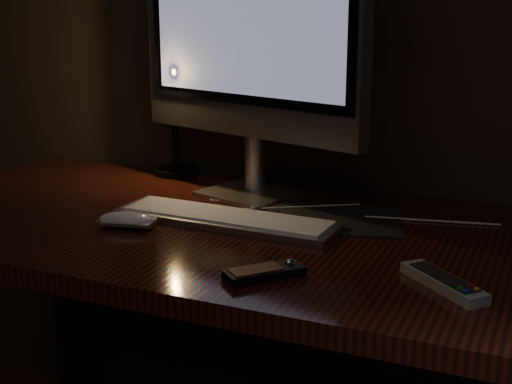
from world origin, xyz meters
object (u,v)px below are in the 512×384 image
at_px(tv_remote, 443,282).
at_px(monitor, 248,28).
at_px(keyboard, 226,218).
at_px(desk_lamp, 176,78).
at_px(media_remote, 264,272).
at_px(mouse, 127,222).
at_px(desk, 262,273).

bearing_deg(tv_remote, monitor, -174.55).
distance_m(keyboard, tv_remote, 0.51).
relative_size(keyboard, desk_lamp, 1.26).
bearing_deg(monitor, keyboard, -61.11).
height_order(keyboard, media_remote, media_remote).
xyz_separation_m(mouse, desk_lamp, (-0.11, 0.41, 0.25)).
relative_size(desk, desk_lamp, 4.17).
bearing_deg(tv_remote, keyboard, -158.27).
bearing_deg(tv_remote, desk, -167.80).
distance_m(monitor, media_remote, 0.64).
bearing_deg(mouse, keyboard, 20.18).
relative_size(mouse, desk_lamp, 0.30).
xyz_separation_m(media_remote, tv_remote, (0.28, 0.08, 0.00)).
bearing_deg(desk_lamp, desk, -10.97).
bearing_deg(tv_remote, desk_lamp, -169.86).
distance_m(monitor, mouse, 0.51).
bearing_deg(desk, keyboard, -128.89).
bearing_deg(keyboard, monitor, 103.97).
bearing_deg(monitor, desk, -38.78).
bearing_deg(desk_lamp, keyboard, -22.89).
height_order(desk, mouse, mouse).
relative_size(keyboard, media_remote, 3.59).
height_order(desk, desk_lamp, desk_lamp).
height_order(monitor, desk_lamp, monitor).
distance_m(keyboard, media_remote, 0.32).
height_order(monitor, media_remote, monitor).
height_order(media_remote, desk_lamp, desk_lamp).
relative_size(media_remote, desk_lamp, 0.35).
distance_m(desk, tv_remote, 0.51).
relative_size(monitor, keyboard, 1.37).
distance_m(mouse, tv_remote, 0.65).
distance_m(desk, mouse, 0.32).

